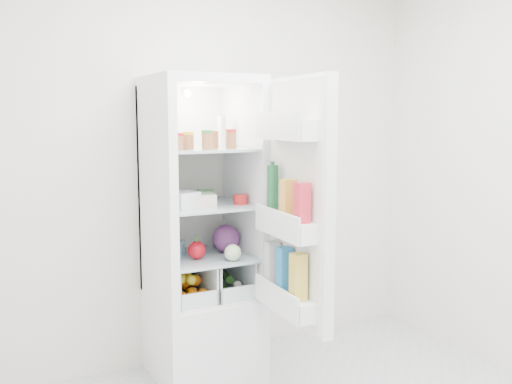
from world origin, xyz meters
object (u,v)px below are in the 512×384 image
red_cabbage (226,239)px  mushroom_bowl (171,248)px  refrigerator (200,267)px  fridge_door (295,208)px

red_cabbage → mushroom_bowl: size_ratio=0.99×
refrigerator → mushroom_bowl: (-0.17, 0.06, 0.12)m
red_cabbage → refrigerator: bearing=165.4°
red_cabbage → mushroom_bowl: bearing=162.9°
red_cabbage → fridge_door: size_ratio=0.13×
red_cabbage → fridge_door: fridge_door is taller
mushroom_bowl → refrigerator: bearing=-19.4°
refrigerator → fridge_door: 0.82m
red_cabbage → mushroom_bowl: (-0.32, 0.10, -0.04)m
red_cabbage → mushroom_bowl: 0.34m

